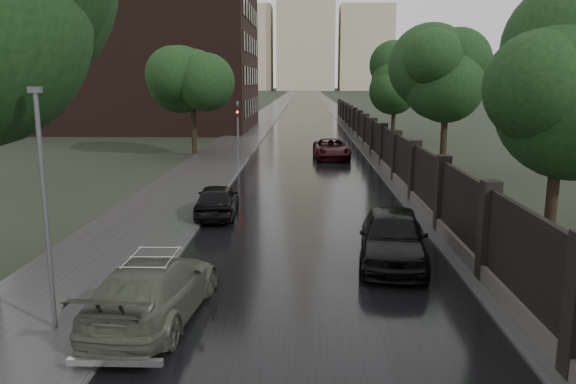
{
  "coord_description": "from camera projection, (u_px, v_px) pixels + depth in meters",
  "views": [
    {
      "loc": [
        -0.21,
        -9.3,
        5.22
      ],
      "look_at": [
        -0.76,
        9.4,
        1.5
      ],
      "focal_mm": 35.0,
      "sensor_mm": 36.0,
      "label": 1
    }
  ],
  "objects": [
    {
      "name": "verge_right",
      "position": [
        321.0,
        96.0,
        196.22
      ],
      "size": [
        3.0,
        420.0,
        0.08
      ],
      "primitive_type": "cube",
      "color": "#2D2D2D",
      "rests_on": "ground"
    },
    {
      "name": "lamp_post",
      "position": [
        45.0,
        210.0,
        11.23
      ],
      "size": [
        0.25,
        0.12,
        5.11
      ],
      "color": "#59595E",
      "rests_on": "ground"
    },
    {
      "name": "car_right_far",
      "position": [
        331.0,
        149.0,
        37.91
      ],
      "size": [
        2.51,
        5.02,
        1.37
      ],
      "primitive_type": "imported",
      "rotation": [
        0.0,
        0.0,
        0.05
      ],
      "color": "black",
      "rests_on": "ground"
    },
    {
      "name": "tree_left_far",
      "position": [
        192.0,
        80.0,
        38.75
      ],
      "size": [
        4.25,
        4.25,
        7.39
      ],
      "color": "black",
      "rests_on": "ground"
    },
    {
      "name": "car_right_near",
      "position": [
        393.0,
        237.0,
        16.2
      ],
      "size": [
        2.43,
        4.86,
        1.59
      ],
      "primitive_type": "imported",
      "rotation": [
        0.0,
        0.0,
        -0.12
      ],
      "color": "black",
      "rests_on": "ground"
    },
    {
      "name": "tree_right_c",
      "position": [
        395.0,
        84.0,
        48.16
      ],
      "size": [
        4.08,
        4.08,
        7.01
      ],
      "color": "black",
      "rests_on": "ground"
    },
    {
      "name": "tree_right_a",
      "position": [
        562.0,
        90.0,
        16.79
      ],
      "size": [
        4.08,
        4.08,
        7.01
      ],
      "color": "black",
      "rests_on": "ground"
    },
    {
      "name": "tree_right_b",
      "position": [
        447.0,
        86.0,
        30.51
      ],
      "size": [
        4.08,
        4.08,
        7.01
      ],
      "color": "black",
      "rests_on": "ground"
    },
    {
      "name": "brick_building",
      "position": [
        138.0,
        35.0,
        59.68
      ],
      "size": [
        24.0,
        18.0,
        20.0
      ],
      "primitive_type": "cube",
      "color": "black",
      "rests_on": "ground"
    },
    {
      "name": "hatchback_left",
      "position": [
        217.0,
        200.0,
        21.8
      ],
      "size": [
        1.73,
        3.91,
        1.31
      ],
      "primitive_type": "imported",
      "rotation": [
        0.0,
        0.0,
        3.19
      ],
      "color": "black",
      "rests_on": "ground"
    },
    {
      "name": "ground",
      "position": [
        315.0,
        375.0,
        10.13
      ],
      "size": [
        800.0,
        800.0,
        0.0
      ],
      "primitive_type": "plane",
      "color": "black",
      "rests_on": "ground"
    },
    {
      "name": "sidewalk_left",
      "position": [
        288.0,
        96.0,
        196.55
      ],
      "size": [
        4.0,
        420.0,
        0.16
      ],
      "primitive_type": "cube",
      "color": "#2D2D2D",
      "rests_on": "ground"
    },
    {
      "name": "road",
      "position": [
        306.0,
        96.0,
        196.39
      ],
      "size": [
        8.0,
        420.0,
        0.02
      ],
      "primitive_type": "cube",
      "color": "black",
      "rests_on": "ground"
    },
    {
      "name": "traffic_light",
      "position": [
        238.0,
        128.0,
        34.29
      ],
      "size": [
        0.16,
        0.32,
        4.0
      ],
      "color": "#59595E",
      "rests_on": "ground"
    },
    {
      "name": "stalinist_tower",
      "position": [
        306.0,
        17.0,
        296.74
      ],
      "size": [
        92.0,
        30.0,
        159.0
      ],
      "color": "tan",
      "rests_on": "ground"
    },
    {
      "name": "fence_right",
      "position": [
        370.0,
        139.0,
        41.18
      ],
      "size": [
        0.45,
        75.72,
        2.7
      ],
      "color": "#383533",
      "rests_on": "ground"
    },
    {
      "name": "volga_sedan",
      "position": [
        154.0,
        289.0,
        12.38
      ],
      "size": [
        2.39,
        4.96,
        1.39
      ],
      "primitive_type": "imported",
      "rotation": [
        0.0,
        0.0,
        3.05
      ],
      "color": "#494D3D",
      "rests_on": "ground"
    }
  ]
}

